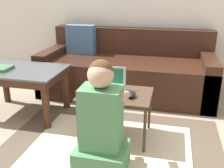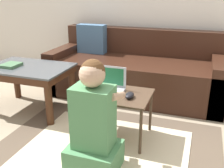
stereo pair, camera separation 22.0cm
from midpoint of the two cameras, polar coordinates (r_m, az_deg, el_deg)
ground_plane at (r=2.40m, az=1.63°, el=-10.50°), size 16.00×16.00×0.00m
area_rug at (r=2.16m, az=1.55°, el=-14.28°), size 1.78×1.40×0.01m
couch at (r=3.19m, az=6.97°, el=2.68°), size 2.00×0.85×0.79m
coffee_table at (r=2.77m, az=-15.51°, el=2.06°), size 0.84×0.57×0.48m
laptop_desk at (r=2.18m, az=3.51°, el=-3.20°), size 0.59×0.43×0.41m
laptop at (r=2.20m, az=1.56°, el=-0.69°), size 0.30×0.19×0.20m
computer_mouse at (r=2.08m, az=6.86°, el=-2.52°), size 0.07×0.12×0.04m
person_seated at (r=1.79m, az=-0.46°, el=-9.15°), size 0.36×0.40×0.81m
book_on_table at (r=2.79m, az=-19.09°, el=3.87°), size 0.16×0.18×0.03m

